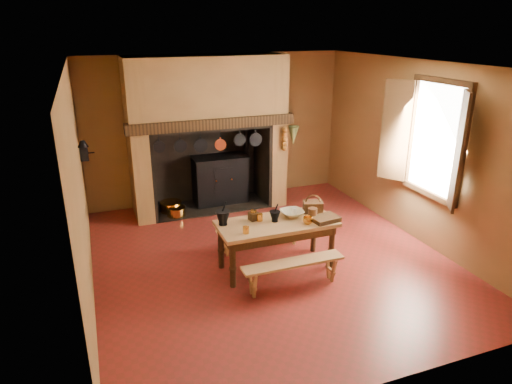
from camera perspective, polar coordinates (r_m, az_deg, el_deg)
floor at (r=6.90m, az=1.68°, el=-8.21°), size 5.50×5.50×0.00m
ceiling at (r=6.09m, az=1.96°, el=15.64°), size 5.50×5.50×0.00m
back_wall at (r=8.88m, az=-4.93°, el=7.87°), size 5.00×0.02×2.80m
wall_left at (r=5.93m, az=-21.19°, el=0.27°), size 0.02×5.50×2.80m
wall_right at (r=7.63m, az=19.55°, el=4.72°), size 0.02×5.50×2.80m
wall_front at (r=4.13m, az=16.43°, el=-7.79°), size 5.00×0.02×2.80m
chimney_breast at (r=8.31m, az=-6.21°, el=9.88°), size 2.95×0.96×2.80m
iron_range at (r=8.83m, az=-4.49°, el=1.65°), size 1.12×0.55×1.60m
hearth_pans at (r=8.55m, az=-10.49°, el=-2.05°), size 0.51×0.62×0.20m
hanging_pans at (r=7.92m, az=-5.45°, el=6.05°), size 1.92×0.29×0.27m
onion_string at (r=8.34m, az=3.56°, el=6.61°), size 0.12×0.10×0.46m
herb_bunch at (r=8.40m, az=4.70°, el=7.03°), size 0.20×0.20×0.35m
window at (r=7.17m, az=20.89°, el=6.11°), size 0.39×1.75×1.76m
wall_coffee_mill at (r=7.39m, az=-20.76°, el=5.04°), size 0.23×0.16×0.31m
work_table at (r=6.38m, az=2.58°, el=-4.67°), size 1.65×0.73×0.71m
bench_front at (r=6.06m, az=4.66°, el=-9.46°), size 1.39×0.24×0.39m
bench_back at (r=7.03m, az=0.58°, el=-5.01°), size 1.37×0.24×0.38m
mortar_large at (r=6.21m, az=-4.17°, el=-3.14°), size 0.20×0.20×0.34m
mortar_small at (r=6.31m, az=2.37°, el=-3.00°), size 0.15×0.15×0.26m
coffee_grinder at (r=6.36m, az=-0.31°, el=-2.94°), size 0.17×0.14×0.18m
brass_mug_a at (r=5.97m, az=-1.26°, el=-4.76°), size 0.10×0.10×0.09m
brass_mug_b at (r=6.34m, az=0.45°, el=-3.19°), size 0.10×0.10×0.10m
mixing_bowl at (r=6.53m, az=4.52°, el=-2.63°), size 0.33×0.33×0.08m
stoneware_crock at (r=6.44m, az=7.08°, el=-2.70°), size 0.17×0.17×0.16m
glass_jar at (r=6.52m, az=4.78°, el=-2.47°), size 0.08×0.08×0.13m
wicker_basket at (r=6.68m, az=7.13°, el=-1.76°), size 0.33×0.29×0.27m
wooden_tray at (r=6.42m, az=8.65°, el=-3.32°), size 0.41×0.32×0.06m
brass_cup at (r=6.28m, az=6.49°, el=-3.56°), size 0.17×0.17×0.11m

